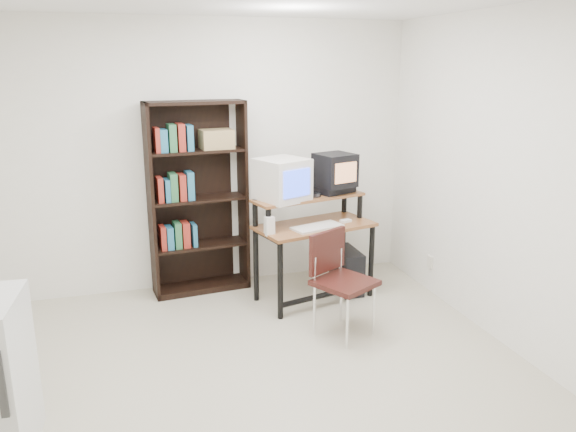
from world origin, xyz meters
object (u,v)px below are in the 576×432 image
object	(u,v)px
pc_tower	(347,270)
crt_tv	(335,170)
bookshelf	(197,196)
computer_desk	(314,230)
school_chair	(338,272)
crt_monitor	(282,180)

from	to	relation	value
pc_tower	crt_tv	bearing A→B (deg)	148.85
bookshelf	computer_desk	bearing A→B (deg)	-33.69
computer_desk	school_chair	distance (m)	0.75
school_chair	crt_monitor	bearing A→B (deg)	79.09
crt_monitor	computer_desk	bearing A→B (deg)	-33.28
computer_desk	crt_monitor	bearing A→B (deg)	157.00
pc_tower	crt_monitor	bearing A→B (deg)	-177.87
school_chair	bookshelf	distance (m)	1.65
crt_tv	school_chair	distance (m)	1.15
pc_tower	school_chair	distance (m)	0.96
crt_monitor	bookshelf	bearing A→B (deg)	121.70
crt_tv	crt_monitor	bearing A→B (deg)	172.89
school_chair	pc_tower	bearing A→B (deg)	33.97
pc_tower	bookshelf	bearing A→B (deg)	161.70
crt_tv	pc_tower	xyz separation A→B (m)	(0.12, -0.07, -0.99)
pc_tower	bookshelf	xyz separation A→B (m)	(-1.38, 0.46, 0.74)
computer_desk	pc_tower	size ratio (longest dim) A/B	2.62
school_chair	bookshelf	xyz separation A→B (m)	(-0.96, 1.27, 0.42)
computer_desk	bookshelf	bearing A→B (deg)	138.30
pc_tower	bookshelf	distance (m)	1.63
school_chair	bookshelf	world-z (taller)	bookshelf
crt_monitor	school_chair	distance (m)	1.04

